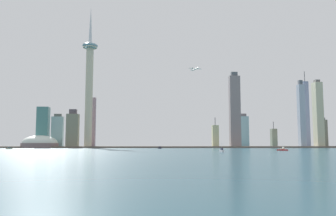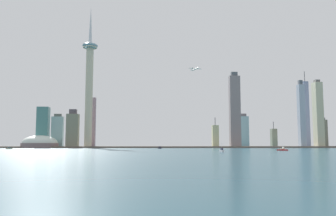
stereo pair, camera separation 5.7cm
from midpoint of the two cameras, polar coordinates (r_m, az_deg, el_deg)
The scene contains 23 objects.
ground_plane at distance 301.44m, azimuth 15.97°, elevation -7.22°, with size 6000.00×6000.00×0.00m, color #1C3F4B.
waterfront_pier at distance 841.39m, azimuth 2.75°, elevation -6.31°, with size 921.13×75.24×3.72m, color #6E5F52.
observation_tower at distance 843.13m, azimuth -12.59°, elevation 4.30°, with size 35.65×35.65×333.79m.
stadium_dome at distance 854.31m, azimuth -20.00°, elevation -5.44°, with size 82.03×82.03×35.06m.
skyscraper_0 at distance 928.69m, azimuth 23.08°, elevation -0.95°, with size 18.02×22.26×164.88m.
skyscraper_1 at distance 859.28m, azimuth 7.65°, elevation -4.57°, with size 14.94×14.79×72.75m.
skyscraper_2 at distance 959.36m, azimuth 12.07°, elevation -3.71°, with size 26.09×17.57×89.40m.
skyscraper_3 at distance 872.93m, azimuth 10.73°, elevation -0.45°, with size 25.32×16.63×184.80m.
skyscraper_4 at distance 1001.61m, azimuth 23.71°, elevation -3.76°, with size 15.67×24.26×76.97m.
skyscraper_5 at distance 887.13m, azimuth -19.54°, elevation -2.96°, with size 26.74×22.02×96.49m.
skyscraper_6 at distance 1023.66m, azimuth 21.01°, elevation -3.24°, with size 15.83×20.82×101.54m.
skyscraper_7 at distance 989.52m, azimuth 21.39°, elevation -0.94°, with size 12.93×14.99×200.33m.
skyscraper_8 at distance 885.82m, azimuth -17.42°, elevation -3.66°, with size 27.15×15.01×80.82m.
skyscraper_9 at distance 854.35m, azimuth -15.15°, elevation -3.44°, with size 27.53×21.56×89.84m.
skyscraper_10 at distance 897.50m, azimuth -12.23°, elevation -2.31°, with size 18.17×16.62×124.05m.
skyscraper_11 at distance 908.63m, azimuth 20.75°, elevation -1.09°, with size 13.90×15.15×163.14m.
skyscraper_12 at distance 986.27m, azimuth 16.72°, elevation -4.66°, with size 14.19×16.12×68.45m.
boat_0 at distance 688.12m, azimuth -1.32°, elevation -6.43°, with size 7.40×17.65×4.40m.
boat_1 at distance 664.58m, azimuth -24.27°, elevation -5.95°, with size 5.77×15.95×4.10m.
boat_2 at distance 490.41m, azimuth 17.99°, elevation -6.42°, with size 11.43×15.31×3.13m.
boat_3 at distance 595.19m, azimuth 18.13°, elevation -6.24°, with size 3.49×10.00×7.87m.
boat_6 at distance 376.84m, azimuth 8.69°, elevation -6.81°, with size 3.38×8.23×10.15m.
airplane at distance 851.47m, azimuth 4.42°, elevation 6.30°, with size 32.64×32.92×7.96m.
Camera 2 is at (-104.14, -282.75, 8.25)m, focal length 37.75 mm.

